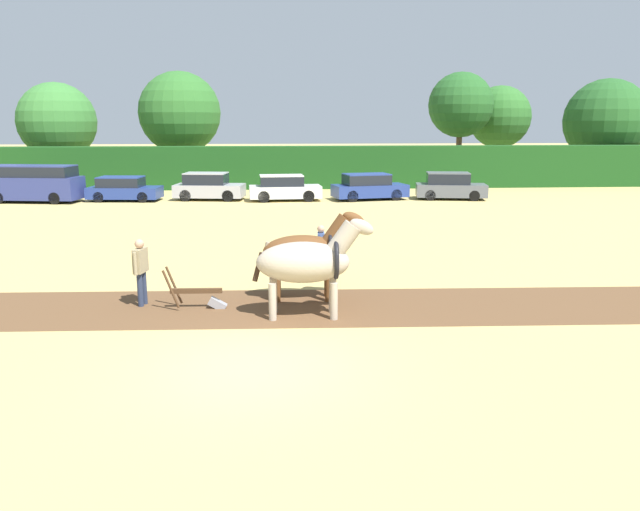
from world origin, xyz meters
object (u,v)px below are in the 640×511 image
Objects in this scene: tree_right at (606,121)px; tree_center at (461,105)px; parked_car_right at (450,187)px; parked_van at (33,183)px; draft_horse_lead_left at (308,262)px; farmer_beside_team at (321,248)px; parked_car_center at (284,188)px; plow at (201,296)px; parked_car_center_right at (369,187)px; draft_horse_lead_right at (307,251)px; tree_center_left at (180,113)px; parked_car_left at (124,189)px; tree_center_right at (500,117)px; parked_car_center_left at (209,187)px; farmer_at_plow at (141,267)px; tree_left at (57,122)px.

tree_center is at bearing -179.74° from tree_right.
parked_van is at bearing -171.67° from parked_car_right.
tree_right is at bearing 55.41° from draft_horse_lead_left.
farmer_beside_team is (0.57, 3.49, -0.40)m from draft_horse_lead_left.
farmer_beside_team is at bearing -91.04° from parked_car_center.
plow is 22.75m from parked_car_center_right.
tree_center is at bearing 69.46° from draft_horse_lead_right.
tree_center_left is 11.85m from parked_car_left.
tree_center_left reaches higher than parked_car_right.
farmer_beside_team is (0.51, 2.04, -0.35)m from draft_horse_lead_right.
parked_car_left is at bearing -99.81° from tree_center_left.
draft_horse_lead_right is at bearing -116.64° from tree_center_right.
tree_center reaches higher than tree_center_right.
tree_center_left reaches higher than tree_right.
parked_car_left is at bearing -170.90° from parked_car_center_left.
farmer_at_plow is 0.31× the size of parked_van.
parked_car_center is (-25.37, -11.58, -3.87)m from tree_right.
parked_car_left is at bearing 117.43° from farmer_at_plow.
parked_car_center_right is at bearing -150.57° from tree_right.
tree_right reaches higher than tree_left.
tree_center_left is 32.91m from farmer_at_plow.
tree_left reaches higher than parked_car_right.
parked_car_center_left is (3.03, -10.72, -4.40)m from tree_center_left.
tree_center_left is 14.35m from parked_car_center.
draft_horse_lead_right is (0.06, 1.45, -0.05)m from draft_horse_lead_left.
parked_van reaches higher than farmer_at_plow.
tree_right is at bearing 46.22° from parked_car_right.
parked_car_center_left is at bearing -159.94° from tree_right.
parked_car_center_right is at bearing -28.28° from tree_left.
tree_center is 15.22m from parked_car_center_right.
tree_left is 0.89× the size of tree_center.
tree_center_left is 5.06× the size of farmer_beside_team.
tree_center_right reaches higher than parked_car_center_left.
farmer_at_plow is at bearing -123.87° from parked_car_center_right.
tree_center_right is at bearing 5.94° from tree_center_left.
tree_center_left is 25.35m from tree_center_right.
parked_car_center_right is at bearing -2.29° from parked_car_center.
parked_van is 5.02m from parked_car_left.
parked_car_right is (14.30, -0.75, -0.01)m from parked_car_center_left.
parked_car_center is at bearing -0.96° from parked_car_center_left.
draft_horse_lead_right is 0.66× the size of parked_car_center_left.
parked_car_center_left is 9.47m from parked_car_center_right.
tree_left is 29.05m from parked_car_right.
farmer_beside_team is at bearing -42.77° from parked_van.
plow is 1.70m from farmer_at_plow.
parked_van is at bearing -170.07° from parked_car_center_left.
tree_center_left is (8.98, -0.23, 0.63)m from tree_left.
tree_left reaches higher than farmer_beside_team.
parked_car_right is (26.32, -11.70, -3.78)m from tree_left.
tree_right is at bearing 51.97° from plow.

